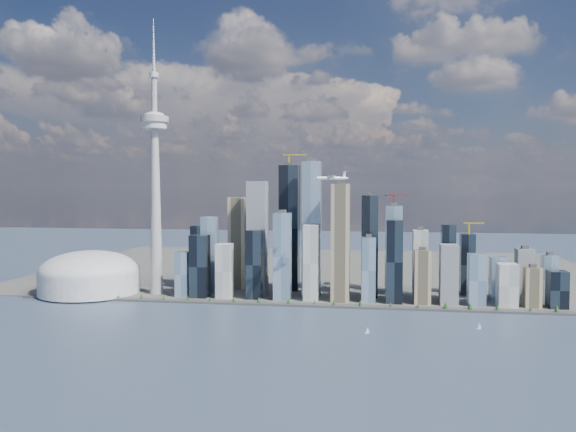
# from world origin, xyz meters

# --- Properties ---
(ground) EXTENTS (4000.00, 4000.00, 0.00)m
(ground) POSITION_xyz_m (0.00, 0.00, 0.00)
(ground) COLOR #2F3F52
(ground) RESTS_ON ground
(seawall) EXTENTS (1100.00, 22.00, 4.00)m
(seawall) POSITION_xyz_m (0.00, 250.00, 2.00)
(seawall) COLOR #383838
(seawall) RESTS_ON ground
(land) EXTENTS (1400.00, 900.00, 3.00)m
(land) POSITION_xyz_m (0.00, 700.00, 1.50)
(land) COLOR #4C4C47
(land) RESTS_ON ground
(shoreline_trees) EXTENTS (960.53, 7.20, 8.80)m
(shoreline_trees) POSITION_xyz_m (0.00, 250.00, 8.78)
(shoreline_trees) COLOR #3F2D1E
(shoreline_trees) RESTS_ON seawall
(skyscraper_cluster) EXTENTS (736.00, 142.00, 287.56)m
(skyscraper_cluster) POSITION_xyz_m (59.61, 336.81, 89.87)
(skyscraper_cluster) COLOR black
(skyscraper_cluster) RESTS_ON land
(needle_tower) EXTENTS (56.00, 56.00, 550.50)m
(needle_tower) POSITION_xyz_m (-300.00, 310.00, 235.84)
(needle_tower) COLOR #A5A49F
(needle_tower) RESTS_ON land
(dome_stadium) EXTENTS (200.00, 200.00, 86.00)m
(dome_stadium) POSITION_xyz_m (-440.00, 300.00, 39.44)
(dome_stadium) COLOR #B8B8B8
(dome_stadium) RESTS_ON land
(airplane) EXTENTS (58.91, 52.74, 14.84)m
(airplane) POSITION_xyz_m (64.11, 181.56, 235.39)
(airplane) COLOR white
(airplane) RESTS_ON ground
(sailboat_west) EXTENTS (7.20, 3.66, 10.04)m
(sailboat_west) POSITION_xyz_m (127.31, 73.19, 3.22)
(sailboat_west) COLOR silver
(sailboat_west) RESTS_ON ground
(sailboat_east) EXTENTS (7.75, 2.33, 10.76)m
(sailboat_east) POSITION_xyz_m (298.22, 124.32, 3.45)
(sailboat_east) COLOR silver
(sailboat_east) RESTS_ON ground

